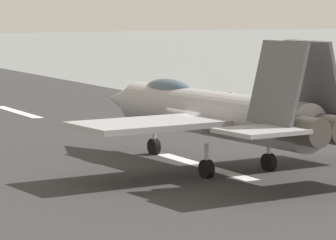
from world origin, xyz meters
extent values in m
plane|color=slate|center=(0.00, 0.00, 0.00)|extent=(400.00, 400.00, 0.00)
cube|color=#2F2E2F|center=(0.00, 0.00, 0.01)|extent=(240.00, 26.00, 0.02)
cube|color=white|center=(-0.18, 0.00, 0.02)|extent=(8.00, 0.70, 0.00)
cube|color=white|center=(24.65, 0.00, 0.02)|extent=(8.00, 0.70, 0.00)
cylinder|color=#97959A|center=(-0.80, -0.09, 2.37)|extent=(12.52, 3.12, 1.93)
cone|color=#97959A|center=(6.79, 0.65, 2.37)|extent=(3.01, 1.91, 1.64)
ellipsoid|color=#3F5160|center=(2.68, 0.25, 3.09)|extent=(3.69, 1.44, 1.10)
cylinder|color=#47423D|center=(-7.18, -0.15, 2.37)|extent=(2.30, 1.31, 1.10)
cylinder|color=#47423D|center=(-7.08, -1.25, 2.37)|extent=(2.30, 1.31, 1.10)
cube|color=#97959A|center=(-2.17, 3.69, 2.27)|extent=(3.95, 6.15, 0.24)
cube|color=#97959A|center=(-1.42, -4.05, 2.27)|extent=(3.95, 6.15, 0.24)
cube|color=#97959A|center=(-7.36, 1.69, 2.47)|extent=(2.66, 3.02, 0.16)
cube|color=#515154|center=(-6.27, 0.29, 4.07)|extent=(2.68, 1.19, 3.14)
cube|color=#515154|center=(-6.09, -1.50, 4.07)|extent=(2.68, 1.19, 3.14)
cylinder|color=silver|center=(3.94, 0.37, 0.70)|extent=(0.18, 0.18, 1.40)
cylinder|color=black|center=(3.94, 0.37, 0.38)|extent=(0.79, 0.37, 0.76)
cylinder|color=silver|center=(-2.75, 1.33, 0.70)|extent=(0.18, 0.18, 1.40)
cylinder|color=black|center=(-2.75, 1.33, 0.38)|extent=(0.79, 0.37, 0.76)
cylinder|color=silver|center=(-2.44, -1.85, 0.70)|extent=(0.18, 0.18, 1.40)
cylinder|color=black|center=(-2.44, -1.85, 0.38)|extent=(0.79, 0.37, 0.76)
cube|color=#1E2338|center=(14.65, -10.20, 0.46)|extent=(0.24, 0.36, 0.92)
cube|color=yellow|center=(14.65, -10.20, 1.14)|extent=(0.29, 0.44, 0.62)
sphere|color=tan|center=(14.65, -10.20, 1.62)|extent=(0.22, 0.22, 0.22)
cylinder|color=yellow|center=(14.65, -9.90, 1.10)|extent=(0.10, 0.10, 0.59)
cylinder|color=yellow|center=(14.65, -10.50, 1.10)|extent=(0.10, 0.10, 0.59)
camera|label=1|loc=(-37.58, 21.03, 6.99)|focal=107.27mm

